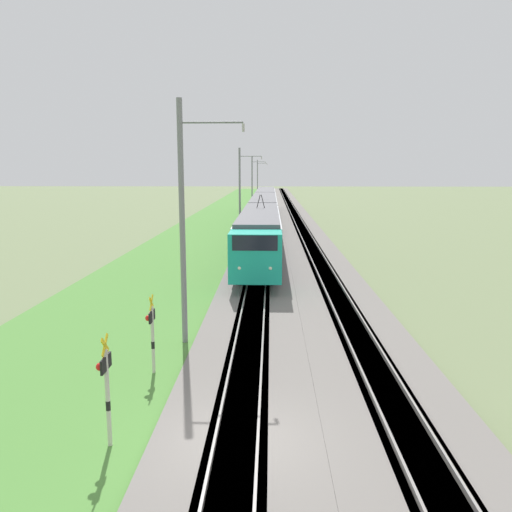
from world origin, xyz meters
TOP-DOWN VIEW (x-y plane):
  - ground_plane at (0.00, 0.00)m, footprint 400.00×400.00m
  - ballast_main at (50.00, 0.00)m, footprint 240.00×4.40m
  - ballast_adjacent at (50.00, -4.41)m, footprint 240.00×4.40m
  - track_main at (50.00, 0.00)m, footprint 240.00×1.57m
  - track_adjacent at (50.00, -4.41)m, footprint 240.00×1.57m
  - grass_verge at (50.00, 5.97)m, footprint 240.00×10.54m
  - passenger_train at (46.83, 0.00)m, footprint 64.90×2.99m
  - crossing_signal_near at (-0.03, 3.23)m, footprint 0.70×0.23m
  - crossing_signal_aux at (4.56, 3.18)m, footprint 0.70×0.23m
  - catenary_mast_near at (7.70, 2.57)m, footprint 0.22×2.56m
  - catenary_mast_mid at (43.66, 2.57)m, footprint 0.22×2.56m
  - catenary_mast_far at (79.62, 2.57)m, footprint 0.22×2.56m
  - catenary_mast_distant at (115.58, 2.57)m, footprint 0.22×2.56m

SIDE VIEW (x-z plane):
  - ground_plane at x=0.00m, z-range 0.00..0.00m
  - grass_verge at x=50.00m, z-range 0.00..0.12m
  - ballast_main at x=50.00m, z-range 0.00..0.30m
  - ballast_adjacent at x=50.00m, z-range 0.00..0.30m
  - track_main at x=50.00m, z-range -0.07..0.38m
  - track_adjacent at x=50.00m, z-range -0.07..0.38m
  - crossing_signal_aux at x=4.56m, z-range 0.29..3.14m
  - crossing_signal_near at x=-0.03m, z-range 0.32..3.35m
  - passenger_train at x=46.83m, z-range -0.16..4.86m
  - catenary_mast_far at x=79.62m, z-range 0.15..9.43m
  - catenary_mast_mid at x=43.66m, z-range 0.15..9.49m
  - catenary_mast_distant at x=115.58m, z-range 0.15..9.57m
  - catenary_mast_near at x=7.70m, z-range 0.15..9.80m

